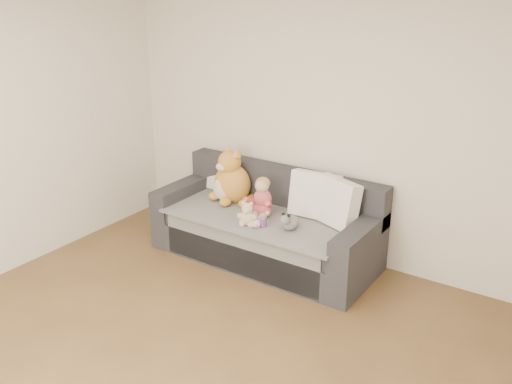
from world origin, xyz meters
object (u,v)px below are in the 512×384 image
plush_cat (231,180)px  teddy_bear (247,216)px  toddler (261,201)px  sofa (267,228)px  sippy_cup (263,221)px

plush_cat → teddy_bear: size_ratio=2.48×
toddler → teddy_bear: toddler is taller
sofa → plush_cat: plush_cat is taller
teddy_bear → sippy_cup: bearing=1.9°
toddler → sippy_cup: (0.14, -0.17, -0.11)m
toddler → teddy_bear: (0.00, -0.23, -0.07)m
sofa → toddler: size_ratio=5.44×
toddler → teddy_bear: size_ratio=1.68×
plush_cat → teddy_bear: 0.65m
sofa → sippy_cup: size_ratio=20.66×
toddler → teddy_bear: bearing=-97.2°
sofa → sippy_cup: bearing=-63.2°
sofa → sippy_cup: (0.15, -0.29, 0.22)m
sofa → toddler: toddler is taller
toddler → sippy_cup: size_ratio=3.80×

